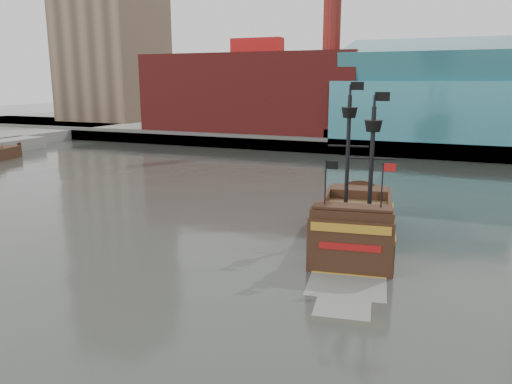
% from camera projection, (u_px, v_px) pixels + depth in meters
% --- Properties ---
extents(ground, '(400.00, 400.00, 0.00)m').
position_uv_depth(ground, '(116.00, 314.00, 26.16)').
color(ground, '#252723').
rests_on(ground, ground).
extents(promenade_far, '(220.00, 60.00, 2.00)m').
position_uv_depth(promenade_far, '(385.00, 133.00, 108.76)').
color(promenade_far, slate).
rests_on(promenade_far, ground).
extents(seawall, '(220.00, 1.00, 2.60)m').
position_uv_depth(seawall, '(358.00, 147.00, 82.14)').
color(seawall, '#4C4C49').
rests_on(seawall, ground).
extents(skyline, '(149.00, 45.00, 62.00)m').
position_uv_depth(skyline, '(414.00, 14.00, 94.98)').
color(skyline, brown).
rests_on(skyline, promenade_far).
extents(pirate_ship, '(7.59, 17.66, 12.79)m').
position_uv_depth(pirate_ship, '(355.00, 229.00, 37.36)').
color(pirate_ship, black).
rests_on(pirate_ship, ground).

